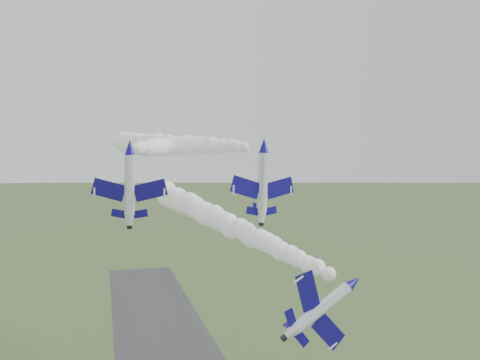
% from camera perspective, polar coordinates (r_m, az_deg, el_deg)
% --- Properties ---
extents(jet_lead, '(5.16, 11.72, 8.47)m').
position_cam_1_polar(jet_lead, '(62.90, 12.13, -10.62)').
color(jet_lead, silver).
extents(smoke_trail_jet_lead, '(19.01, 75.99, 5.33)m').
position_cam_1_polar(smoke_trail_jet_lead, '(97.77, -2.14, -4.31)').
color(smoke_trail_jet_lead, white).
extents(jet_pair_left, '(11.05, 12.90, 3.21)m').
position_cam_1_polar(jet_pair_left, '(79.22, -11.69, 3.46)').
color(jet_pair_left, silver).
extents(smoke_trail_jet_pair_left, '(18.61, 56.52, 4.62)m').
position_cam_1_polar(smoke_trail_jet_pair_left, '(110.80, -8.27, 3.50)').
color(smoke_trail_jet_pair_left, white).
extents(jet_pair_right, '(11.57, 13.45, 3.39)m').
position_cam_1_polar(jet_pair_right, '(82.91, 2.61, 3.72)').
color(jet_pair_right, silver).
extents(smoke_trail_jet_pair_right, '(25.17, 68.68, 5.49)m').
position_cam_1_polar(smoke_trail_jet_pair_right, '(117.22, -7.41, 3.79)').
color(smoke_trail_jet_pair_right, white).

